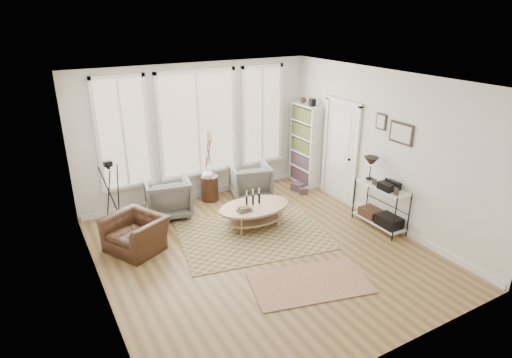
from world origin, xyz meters
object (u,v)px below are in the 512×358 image
bookcase (305,145)px  accent_chair (136,233)px  coffee_table (254,210)px  side_table (209,168)px  armchair_left (168,197)px  armchair_right (250,181)px  low_shelf (380,202)px

bookcase → accent_chair: (-4.29, -1.07, -0.65)m
coffee_table → side_table: 1.63m
coffee_table → bookcase: bearing=32.6°
armchair_left → armchair_right: bearing=-170.2°
coffee_table → armchair_left: (-1.25, 1.29, 0.05)m
bookcase → armchair_right: (-1.51, -0.08, -0.57)m
armchair_left → side_table: side_table is taller
bookcase → accent_chair: bearing=-166.1°
low_shelf → armchair_right: low_shelf is taller
bookcase → low_shelf: bearing=-91.3°
bookcase → low_shelf: bookcase is taller
side_table → accent_chair: (-1.94, -1.27, -0.44)m
bookcase → armchair_right: bookcase is taller
armchair_left → side_table: 1.11m
bookcase → armchair_right: bearing=-176.8°
armchair_right → bookcase: bearing=-162.5°
armchair_left → accent_chair: armchair_left is taller
bookcase → accent_chair: bookcase is taller
low_shelf → coffee_table: low_shelf is taller
bookcase → armchair_left: bookcase is taller
coffee_table → side_table: size_ratio=0.91×
bookcase → side_table: bookcase is taller
bookcase → low_shelf: size_ratio=1.58×
side_table → accent_chair: size_ratio=1.65×
accent_chair → coffee_table: bearing=54.7°
bookcase → accent_chair: 4.47m
bookcase → coffee_table: bearing=-147.4°
side_table → armchair_left: bearing=-165.1°
low_shelf → accent_chair: low_shelf is taller
low_shelf → armchair_left: low_shelf is taller
low_shelf → side_table: side_table is taller
bookcase → armchair_left: (-3.38, -0.07, -0.56)m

